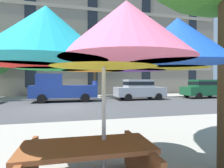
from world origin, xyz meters
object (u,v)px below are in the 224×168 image
at_px(sedan_silver, 139,89).
at_px(picnic_table, 87,165).
at_px(pickup_blue, 61,89).
at_px(patio_umbrella, 104,48).
at_px(street_tree_middle, 96,54).
at_px(sedan_green, 204,88).

distance_m(sedan_silver, picnic_table, 14.23).
xyz_separation_m(pickup_blue, patio_umbrella, (0.86, -12.70, 1.11)).
xyz_separation_m(sedan_silver, street_tree_middle, (-3.44, 2.40, 3.33)).
height_order(sedan_silver, picnic_table, sedan_silver).
distance_m(street_tree_middle, patio_umbrella, 15.44).
bearing_deg(sedan_silver, pickup_blue, 180.00).
bearing_deg(pickup_blue, picnic_table, -87.34).
xyz_separation_m(street_tree_middle, picnic_table, (-2.63, -15.26, -3.80)).
distance_m(sedan_green, street_tree_middle, 11.01).
xyz_separation_m(pickup_blue, sedan_green, (13.44, -0.00, -0.08)).
bearing_deg(sedan_green, patio_umbrella, -134.73).
relative_size(sedan_green, patio_umbrella, 1.31).
bearing_deg(sedan_silver, patio_umbrella, -114.56).
relative_size(street_tree_middle, patio_umbrella, 1.79).
relative_size(pickup_blue, patio_umbrella, 1.52).
bearing_deg(picnic_table, patio_umbrella, 30.98).
relative_size(pickup_blue, picnic_table, 2.78).
relative_size(sedan_green, street_tree_middle, 0.73).
bearing_deg(patio_umbrella, picnic_table, -149.02).
relative_size(sedan_silver, sedan_green, 1.00).
relative_size(street_tree_middle, picnic_table, 3.27).
distance_m(patio_umbrella, picnic_table, 1.67).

